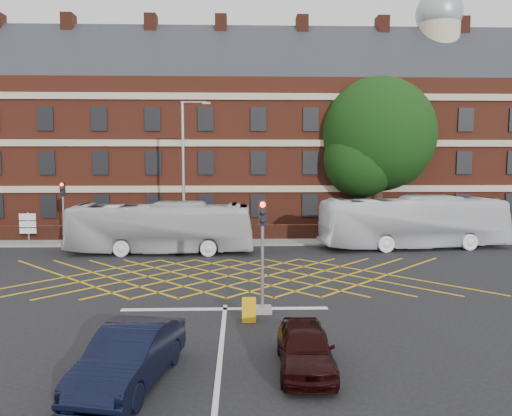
{
  "coord_description": "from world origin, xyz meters",
  "views": [
    {
      "loc": [
        0.6,
        -22.37,
        5.81
      ],
      "look_at": [
        1.36,
        1.5,
        3.45
      ],
      "focal_mm": 35.0,
      "sensor_mm": 36.0,
      "label": 1
    }
  ],
  "objects_px": {
    "car_maroon": "(305,347)",
    "car_navy": "(129,356)",
    "utility_cabinet": "(249,310)",
    "deciduous_tree": "(377,142)",
    "direction_signs": "(28,225)",
    "bus_right": "(413,222)",
    "bus_left": "(161,228)",
    "traffic_light_near": "(262,267)",
    "traffic_light_far": "(64,220)",
    "street_lamp": "(185,199)"
  },
  "relations": [
    {
      "from": "car_maroon",
      "to": "car_navy",
      "type": "bearing_deg",
      "value": -168.08
    },
    {
      "from": "car_navy",
      "to": "utility_cabinet",
      "type": "bearing_deg",
      "value": 68.42
    },
    {
      "from": "deciduous_tree",
      "to": "direction_signs",
      "type": "relative_size",
      "value": 5.5
    },
    {
      "from": "bus_right",
      "to": "car_navy",
      "type": "xyz_separation_m",
      "value": [
        -14.12,
        -19.35,
        -0.94
      ]
    },
    {
      "from": "bus_left",
      "to": "car_maroon",
      "type": "xyz_separation_m",
      "value": [
        6.66,
        -17.35,
        -0.94
      ]
    },
    {
      "from": "bus_left",
      "to": "deciduous_tree",
      "type": "relative_size",
      "value": 0.94
    },
    {
      "from": "bus_right",
      "to": "traffic_light_near",
      "type": "distance_m",
      "value": 16.97
    },
    {
      "from": "bus_right",
      "to": "utility_cabinet",
      "type": "height_order",
      "value": "bus_right"
    },
    {
      "from": "car_navy",
      "to": "car_maroon",
      "type": "height_order",
      "value": "car_navy"
    },
    {
      "from": "car_maroon",
      "to": "direction_signs",
      "type": "bearing_deg",
      "value": 130.46
    },
    {
      "from": "car_navy",
      "to": "traffic_light_far",
      "type": "xyz_separation_m",
      "value": [
        -8.88,
        20.81,
        1.01
      ]
    },
    {
      "from": "car_maroon",
      "to": "deciduous_tree",
      "type": "xyz_separation_m",
      "value": [
        8.84,
        25.25,
        6.45
      ]
    },
    {
      "from": "car_maroon",
      "to": "utility_cabinet",
      "type": "bearing_deg",
      "value": 111.93
    },
    {
      "from": "traffic_light_far",
      "to": "street_lamp",
      "type": "bearing_deg",
      "value": -10.6
    },
    {
      "from": "traffic_light_far",
      "to": "direction_signs",
      "type": "xyz_separation_m",
      "value": [
        -2.62,
        0.61,
        -0.39
      ]
    },
    {
      "from": "direction_signs",
      "to": "bus_right",
      "type": "bearing_deg",
      "value": -4.6
    },
    {
      "from": "bus_right",
      "to": "deciduous_tree",
      "type": "height_order",
      "value": "deciduous_tree"
    },
    {
      "from": "traffic_light_far",
      "to": "deciduous_tree",
      "type": "bearing_deg",
      "value": 13.14
    },
    {
      "from": "car_navy",
      "to": "car_maroon",
      "type": "distance_m",
      "value": 4.71
    },
    {
      "from": "traffic_light_near",
      "to": "traffic_light_far",
      "type": "bearing_deg",
      "value": 130.28
    },
    {
      "from": "bus_right",
      "to": "utility_cabinet",
      "type": "xyz_separation_m",
      "value": [
        -10.96,
        -14.39,
        -1.28
      ]
    },
    {
      "from": "bus_left",
      "to": "traffic_light_far",
      "type": "xyz_separation_m",
      "value": [
        -6.87,
        2.68,
        0.19
      ]
    },
    {
      "from": "bus_left",
      "to": "utility_cabinet",
      "type": "relative_size",
      "value": 13.76
    },
    {
      "from": "deciduous_tree",
      "to": "traffic_light_near",
      "type": "distance_m",
      "value": 22.95
    },
    {
      "from": "deciduous_tree",
      "to": "traffic_light_far",
      "type": "xyz_separation_m",
      "value": [
        -22.36,
        -5.22,
        -5.33
      ]
    },
    {
      "from": "car_maroon",
      "to": "traffic_light_near",
      "type": "height_order",
      "value": "traffic_light_near"
    },
    {
      "from": "car_navy",
      "to": "utility_cabinet",
      "type": "relative_size",
      "value": 5.56
    },
    {
      "from": "traffic_light_near",
      "to": "utility_cabinet",
      "type": "height_order",
      "value": "traffic_light_near"
    },
    {
      "from": "bus_right",
      "to": "deciduous_tree",
      "type": "bearing_deg",
      "value": -0.45
    },
    {
      "from": "bus_left",
      "to": "street_lamp",
      "type": "bearing_deg",
      "value": -48.54
    },
    {
      "from": "direction_signs",
      "to": "utility_cabinet",
      "type": "relative_size",
      "value": 2.67
    },
    {
      "from": "deciduous_tree",
      "to": "utility_cabinet",
      "type": "bearing_deg",
      "value": -116.09
    },
    {
      "from": "car_navy",
      "to": "traffic_light_far",
      "type": "distance_m",
      "value": 22.65
    },
    {
      "from": "car_navy",
      "to": "deciduous_tree",
      "type": "xyz_separation_m",
      "value": [
        13.48,
        26.03,
        6.34
      ]
    },
    {
      "from": "car_navy",
      "to": "traffic_light_near",
      "type": "bearing_deg",
      "value": 69.21
    },
    {
      "from": "bus_left",
      "to": "deciduous_tree",
      "type": "height_order",
      "value": "deciduous_tree"
    },
    {
      "from": "traffic_light_near",
      "to": "direction_signs",
      "type": "xyz_separation_m",
      "value": [
        -15.2,
        15.44,
        -0.39
      ]
    },
    {
      "from": "deciduous_tree",
      "to": "car_navy",
      "type": "bearing_deg",
      "value": -117.37
    },
    {
      "from": "car_navy",
      "to": "traffic_light_far",
      "type": "bearing_deg",
      "value": 124.05
    },
    {
      "from": "utility_cabinet",
      "to": "bus_left",
      "type": "bearing_deg",
      "value": 111.46
    },
    {
      "from": "street_lamp",
      "to": "traffic_light_near",
      "type": "bearing_deg",
      "value": -71.85
    },
    {
      "from": "car_navy",
      "to": "traffic_light_near",
      "type": "height_order",
      "value": "traffic_light_near"
    },
    {
      "from": "direction_signs",
      "to": "utility_cabinet",
      "type": "distance_m",
      "value": 22.07
    },
    {
      "from": "traffic_light_near",
      "to": "utility_cabinet",
      "type": "relative_size",
      "value": 5.19
    },
    {
      "from": "deciduous_tree",
      "to": "direction_signs",
      "type": "bearing_deg",
      "value": -169.54
    },
    {
      "from": "bus_left",
      "to": "utility_cabinet",
      "type": "xyz_separation_m",
      "value": [
        5.18,
        -13.17,
        -1.17
      ]
    },
    {
      "from": "car_maroon",
      "to": "deciduous_tree",
      "type": "height_order",
      "value": "deciduous_tree"
    },
    {
      "from": "bus_left",
      "to": "deciduous_tree",
      "type": "distance_m",
      "value": 18.24
    },
    {
      "from": "bus_right",
      "to": "traffic_light_far",
      "type": "relative_size",
      "value": 2.85
    },
    {
      "from": "traffic_light_near",
      "to": "direction_signs",
      "type": "bearing_deg",
      "value": 134.54
    }
  ]
}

